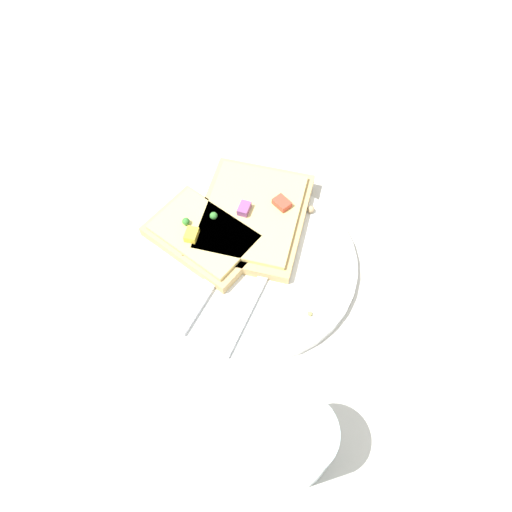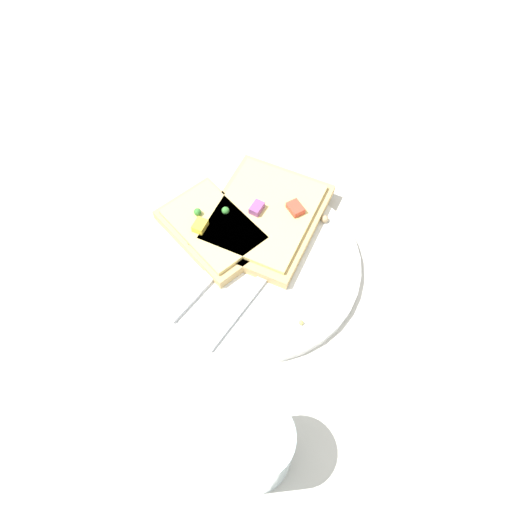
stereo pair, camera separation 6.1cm
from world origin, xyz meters
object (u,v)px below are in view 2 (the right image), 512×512
pizza_slice_main (264,216)px  pizza_slice_corner (213,228)px  fork (267,272)px  knife (215,270)px  drinking_glass (255,447)px  plate (256,263)px

pizza_slice_main → pizza_slice_corner: (-0.06, -0.03, -0.00)m
fork → knife: knife is taller
pizza_slice_main → drinking_glass: 0.29m
knife → pizza_slice_corner: bearing=41.6°
knife → drinking_glass: (0.09, -0.20, 0.03)m
fork → pizza_slice_main: bearing=37.2°
fork → knife: size_ratio=1.12×
knife → drinking_glass: size_ratio=2.02×
fork → pizza_slice_corner: size_ratio=1.23×
fork → drinking_glass: (0.02, -0.21, 0.03)m
knife → pizza_slice_corner: size_ratio=1.11×
plate → pizza_slice_main: pizza_slice_main is taller
knife → pizza_slice_main: size_ratio=0.94×
plate → pizza_slice_corner: pizza_slice_corner is taller
pizza_slice_main → fork: bearing=27.5°
plate → fork: (0.02, -0.02, 0.01)m
pizza_slice_corner → drinking_glass: bearing=150.5°
plate → knife: 0.05m
pizza_slice_corner → drinking_glass: drinking_glass is taller
fork → knife: 0.06m
drinking_glass → plate: bearing=99.9°
plate → pizza_slice_corner: bearing=152.6°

